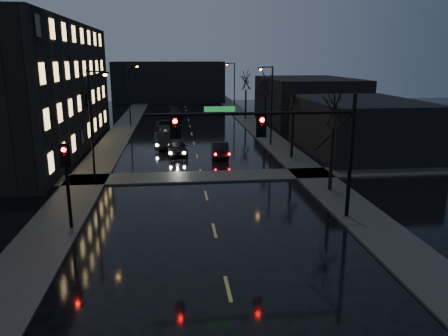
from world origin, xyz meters
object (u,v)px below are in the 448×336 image
object	(u,v)px
oncoming_car_d	(174,113)
lead_car	(220,149)
oncoming_car_b	(164,140)
oncoming_car_a	(177,147)
oncoming_car_c	(166,126)

from	to	relation	value
oncoming_car_d	lead_car	distance (m)	27.26
lead_car	oncoming_car_b	bearing A→B (deg)	-39.97
oncoming_car_a	lead_car	distance (m)	4.05
oncoming_car_b	oncoming_car_d	bearing A→B (deg)	79.39
oncoming_car_b	oncoming_car_c	xyz separation A→B (m)	(0.05, 8.98, 0.01)
oncoming_car_b	oncoming_car_c	size ratio (longest dim) A/B	0.83
oncoming_car_c	lead_car	distance (m)	14.78
oncoming_car_a	oncoming_car_c	bearing A→B (deg)	91.91
oncoming_car_c	oncoming_car_d	size ratio (longest dim) A/B	1.02
oncoming_car_c	lead_car	size ratio (longest dim) A/B	1.27
oncoming_car_d	lead_car	size ratio (longest dim) A/B	1.25
oncoming_car_a	oncoming_car_b	size ratio (longest dim) A/B	0.98
oncoming_car_a	oncoming_car_d	bearing A→B (deg)	86.69
oncoming_car_a	oncoming_car_d	xyz separation A→B (m)	(-0.22, 25.78, 0.02)
oncoming_car_a	oncoming_car_b	world-z (taller)	oncoming_car_a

